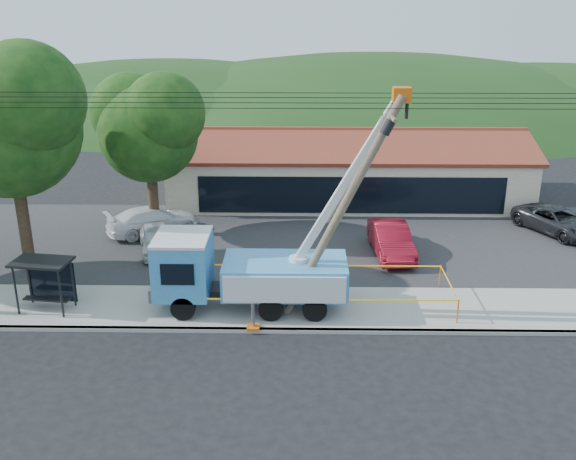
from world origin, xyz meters
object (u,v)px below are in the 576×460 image
at_px(leaning_pole, 347,199).
at_px(car_dark, 555,234).
at_px(car_white, 154,234).
at_px(utility_truck, 245,270).
at_px(car_silver, 157,253).
at_px(car_red, 390,256).
at_px(bus_shelter, 45,273).

xyz_separation_m(leaning_pole, car_dark, (12.38, 9.91, -5.05)).
bearing_deg(car_white, utility_truck, -176.46).
xyz_separation_m(leaning_pole, car_silver, (-9.12, 6.75, -5.05)).
bearing_deg(car_red, leaning_pole, -117.08).
height_order(utility_truck, car_white, utility_truck).
distance_m(car_red, car_dark, 10.17).
xyz_separation_m(car_white, car_dark, (22.26, 0.41, 0.00)).
bearing_deg(leaning_pole, car_silver, 143.52).
relative_size(car_silver, car_white, 0.80).
bearing_deg(bus_shelter, utility_truck, 9.35).
bearing_deg(car_red, car_white, 162.89).
relative_size(bus_shelter, car_dark, 0.49).
relative_size(utility_truck, car_silver, 2.48).
bearing_deg(car_white, car_red, -132.38).
bearing_deg(bus_shelter, leaning_pole, 6.44).
xyz_separation_m(car_red, car_dark, (9.59, 3.36, 0.00)).
relative_size(utility_truck, car_dark, 1.99).
bearing_deg(car_silver, utility_truck, -66.33).
height_order(utility_truck, car_silver, utility_truck).
height_order(car_silver, car_dark, car_dark).
height_order(car_red, car_white, car_red).
distance_m(bus_shelter, car_white, 9.72).
xyz_separation_m(bus_shelter, car_silver, (3.15, 6.50, -1.76)).
height_order(bus_shelter, car_dark, bus_shelter).
relative_size(leaning_pole, car_silver, 2.22).
bearing_deg(utility_truck, car_dark, 29.77).
distance_m(utility_truck, car_red, 9.33).
bearing_deg(car_silver, leaning_pole, -51.74).
relative_size(car_white, car_dark, 1.00).
bearing_deg(car_dark, car_silver, 160.95).
height_order(leaning_pole, car_red, leaning_pole).
bearing_deg(bus_shelter, car_red, 30.28).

